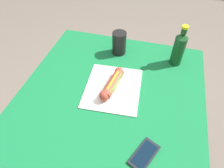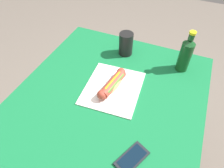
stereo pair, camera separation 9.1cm
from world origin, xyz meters
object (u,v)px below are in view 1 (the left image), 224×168
(hot_dog, at_px, (112,83))
(soda_bottle, at_px, (179,48))
(cell_phone, at_px, (144,155))
(drinking_cup, at_px, (119,43))

(hot_dog, distance_m, soda_bottle, 0.41)
(hot_dog, relative_size, soda_bottle, 0.95)
(hot_dog, relative_size, cell_phone, 1.48)
(hot_dog, height_order, soda_bottle, soda_bottle)
(soda_bottle, bearing_deg, drinking_cup, -91.30)
(soda_bottle, bearing_deg, cell_phone, -8.03)
(soda_bottle, bearing_deg, hot_dog, -46.08)
(cell_phone, bearing_deg, drinking_cup, -157.36)
(cell_phone, height_order, soda_bottle, soda_bottle)
(cell_phone, distance_m, drinking_cup, 0.64)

